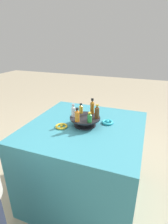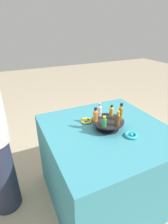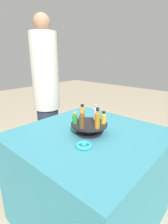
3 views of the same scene
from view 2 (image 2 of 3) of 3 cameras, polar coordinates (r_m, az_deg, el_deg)
name	(u,v)px [view 2 (image 2 of 3)]	position (r m, az deg, el deg)	size (l,w,h in m)	color
ground_plane	(103,193)	(1.96, 6.12, -24.75)	(12.00, 12.00, 0.00)	tan
party_table	(105,164)	(1.68, 6.77, -16.52)	(0.98, 0.98, 0.77)	teal
display_stand	(107,124)	(1.42, 7.68, -3.76)	(0.26, 0.26, 0.08)	black
bottle_amber	(121,112)	(1.41, 11.91, -0.12)	(0.04, 0.04, 0.14)	#AD6B19
bottle_gold	(111,111)	(1.48, 8.96, 0.46)	(0.04, 0.04, 0.09)	gold
bottle_clear	(100,110)	(1.45, 5.13, 0.65)	(0.03, 0.03, 0.11)	silver
bottle_orange	(95,115)	(1.36, 3.76, -1.03)	(0.04, 0.04, 0.11)	orange
bottle_green	(104,122)	(1.30, 6.60, -3.21)	(0.04, 0.04, 0.08)	#288438
bottle_brown	(118,119)	(1.32, 10.91, -2.26)	(0.04, 0.04, 0.12)	brown
ribbon_bow_teal	(131,135)	(1.38, 15.17, -7.29)	(0.10, 0.10, 0.03)	#2DB7CC
ribbon_bow_gold	(86,121)	(1.53, 0.79, -2.85)	(0.11, 0.11, 0.03)	gold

